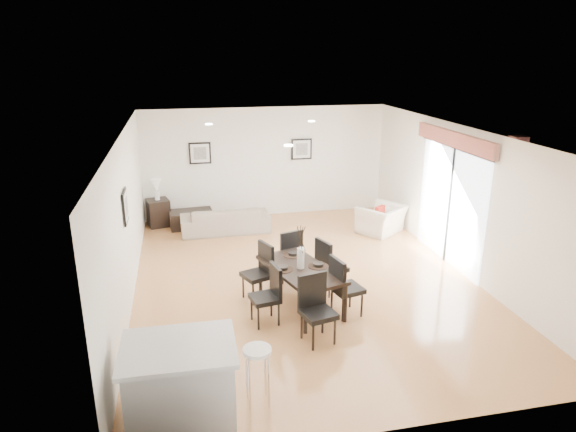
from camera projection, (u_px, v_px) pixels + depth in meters
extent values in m
plane|color=tan|center=(304.00, 279.00, 9.39)|extent=(8.00, 8.00, 0.00)
cube|color=white|center=(266.00, 162.00, 12.69)|extent=(6.00, 0.04, 2.70)
cube|color=white|center=(397.00, 322.00, 5.25)|extent=(6.00, 0.04, 2.70)
cube|color=white|center=(126.00, 221.00, 8.38)|extent=(0.04, 8.00, 2.70)
cube|color=white|center=(460.00, 199.00, 9.57)|extent=(0.04, 8.00, 2.70)
cube|color=white|center=(305.00, 132.00, 8.56)|extent=(6.00, 8.00, 0.02)
imported|color=gray|center=(225.00, 220.00, 11.77)|extent=(2.02, 0.83, 0.59)
imported|color=white|center=(381.00, 219.00, 11.71)|extent=(1.29, 1.26, 0.63)
imported|color=#375826|center=(530.00, 222.00, 11.53)|extent=(0.45, 0.45, 0.64)
cube|color=black|center=(301.00, 269.00, 8.22)|extent=(1.25, 1.80, 0.05)
cylinder|color=black|center=(305.00, 314.00, 7.53)|extent=(0.06, 0.06, 0.63)
cylinder|color=black|center=(260.00, 276.00, 8.80)|extent=(0.06, 0.06, 0.63)
cylinder|color=black|center=(345.00, 303.00, 7.85)|extent=(0.06, 0.06, 0.63)
cylinder|color=black|center=(296.00, 268.00, 9.13)|extent=(0.06, 0.06, 0.63)
cube|color=black|center=(265.00, 298.00, 7.78)|extent=(0.48, 0.48, 0.07)
cube|color=black|center=(276.00, 281.00, 7.77)|extent=(0.13, 0.42, 0.50)
cylinder|color=black|center=(252.00, 309.00, 7.94)|extent=(0.03, 0.03, 0.38)
cylinder|color=black|center=(271.00, 305.00, 8.06)|extent=(0.03, 0.03, 0.38)
cylinder|color=black|center=(258.00, 318.00, 7.65)|extent=(0.03, 0.03, 0.38)
cylinder|color=black|center=(279.00, 314.00, 7.77)|extent=(0.03, 0.03, 0.38)
cube|color=black|center=(257.00, 275.00, 8.54)|extent=(0.56, 0.56, 0.08)
cube|color=black|center=(266.00, 258.00, 8.55)|extent=(0.21, 0.42, 0.52)
cylinder|color=black|center=(243.00, 287.00, 8.66)|extent=(0.03, 0.03, 0.39)
cylinder|color=black|center=(260.00, 282.00, 8.84)|extent=(0.03, 0.03, 0.39)
cylinder|color=black|center=(253.00, 294.00, 8.39)|extent=(0.03, 0.03, 0.39)
cylinder|color=black|center=(271.00, 289.00, 8.57)|extent=(0.03, 0.03, 0.39)
cube|color=black|center=(347.00, 289.00, 8.04)|extent=(0.53, 0.53, 0.08)
cube|color=black|center=(337.00, 275.00, 7.87)|extent=(0.16, 0.44, 0.53)
cylinder|color=black|center=(362.00, 305.00, 8.03)|extent=(0.03, 0.03, 0.40)
cylinder|color=black|center=(343.00, 310.00, 7.89)|extent=(0.03, 0.03, 0.40)
cylinder|color=black|center=(350.00, 296.00, 8.33)|extent=(0.03, 0.03, 0.40)
cylinder|color=black|center=(332.00, 300.00, 8.19)|extent=(0.03, 0.03, 0.40)
cube|color=black|center=(332.00, 268.00, 8.80)|extent=(0.56, 0.56, 0.08)
cube|color=black|center=(323.00, 256.00, 8.62)|extent=(0.20, 0.43, 0.52)
cylinder|color=black|center=(346.00, 282.00, 8.82)|extent=(0.03, 0.03, 0.40)
cylinder|color=black|center=(329.00, 287.00, 8.65)|extent=(0.03, 0.03, 0.40)
cylinder|color=black|center=(334.00, 275.00, 9.10)|extent=(0.03, 0.03, 0.40)
cylinder|color=black|center=(318.00, 279.00, 8.93)|extent=(0.03, 0.03, 0.40)
cube|color=black|center=(318.00, 314.00, 7.27)|extent=(0.54, 0.54, 0.08)
cube|color=black|center=(312.00, 290.00, 7.35)|extent=(0.45, 0.16, 0.53)
cylinder|color=black|center=(313.00, 337.00, 7.12)|extent=(0.03, 0.03, 0.41)
cylinder|color=black|center=(302.00, 326.00, 7.42)|extent=(0.03, 0.03, 0.41)
cylinder|color=black|center=(335.00, 332.00, 7.27)|extent=(0.03, 0.03, 0.41)
cylinder|color=black|center=(323.00, 321.00, 7.57)|extent=(0.03, 0.03, 0.41)
cube|color=black|center=(287.00, 256.00, 9.30)|extent=(0.54, 0.54, 0.08)
cube|color=black|center=(292.00, 246.00, 9.06)|extent=(0.44, 0.18, 0.52)
cylinder|color=black|center=(290.00, 263.00, 9.60)|extent=(0.03, 0.03, 0.40)
cylinder|color=black|center=(299.00, 270.00, 9.31)|extent=(0.03, 0.03, 0.40)
cylinder|color=black|center=(274.00, 267.00, 9.44)|extent=(0.03, 0.03, 0.40)
cylinder|color=black|center=(283.00, 274.00, 9.16)|extent=(0.03, 0.03, 0.40)
cylinder|color=white|center=(301.00, 258.00, 8.16)|extent=(0.12, 0.12, 0.34)
cylinder|color=black|center=(318.00, 266.00, 8.27)|extent=(0.33, 0.33, 0.01)
cylinder|color=black|center=(318.00, 264.00, 8.26)|extent=(0.18, 0.18, 0.05)
cylinder|color=black|center=(293.00, 255.00, 8.71)|extent=(0.33, 0.33, 0.01)
cylinder|color=black|center=(293.00, 253.00, 8.70)|extent=(0.18, 0.18, 0.05)
cylinder|color=black|center=(283.00, 269.00, 8.15)|extent=(0.33, 0.33, 0.01)
cylinder|color=black|center=(283.00, 267.00, 8.14)|extent=(0.18, 0.18, 0.05)
cylinder|color=black|center=(309.00, 282.00, 7.71)|extent=(0.33, 0.33, 0.01)
cylinder|color=black|center=(309.00, 280.00, 7.70)|extent=(0.18, 0.18, 0.05)
cube|color=black|center=(191.00, 219.00, 12.12)|extent=(1.03, 0.67, 0.40)
cube|color=black|center=(159.00, 213.00, 12.17)|extent=(0.59, 0.59, 0.65)
cylinder|color=white|center=(157.00, 195.00, 12.03)|extent=(0.12, 0.12, 0.21)
cone|color=#EEE3CF|center=(156.00, 185.00, 11.96)|extent=(0.26, 0.26, 0.28)
cube|color=#A82115|center=(380.00, 213.00, 11.55)|extent=(0.29, 0.26, 0.30)
cube|color=silver|center=(181.00, 382.00, 5.82)|extent=(1.19, 0.90, 0.83)
cube|color=silver|center=(178.00, 348.00, 5.68)|extent=(1.29, 1.00, 0.06)
cylinder|color=white|center=(257.00, 351.00, 5.90)|extent=(0.34, 0.34, 0.05)
cylinder|color=silver|center=(265.00, 370.00, 6.14)|extent=(0.02, 0.02, 0.72)
cylinder|color=silver|center=(247.00, 373.00, 6.09)|extent=(0.02, 0.02, 0.72)
cylinder|color=silver|center=(249.00, 384.00, 5.88)|extent=(0.02, 0.02, 0.72)
cylinder|color=silver|center=(269.00, 382.00, 5.93)|extent=(0.02, 0.02, 0.72)
cube|color=black|center=(200.00, 153.00, 12.25)|extent=(0.52, 0.03, 0.52)
cube|color=white|center=(200.00, 153.00, 12.25)|extent=(0.44, 0.04, 0.44)
cube|color=#62615C|center=(200.00, 153.00, 12.25)|extent=(0.30, 0.04, 0.30)
cube|color=black|center=(302.00, 149.00, 12.75)|extent=(0.52, 0.03, 0.52)
cube|color=white|center=(302.00, 149.00, 12.75)|extent=(0.44, 0.04, 0.44)
cube|color=#62615C|center=(302.00, 149.00, 12.75)|extent=(0.30, 0.04, 0.30)
cube|color=black|center=(125.00, 206.00, 8.11)|extent=(0.03, 0.52, 0.52)
cube|color=white|center=(125.00, 206.00, 8.11)|extent=(0.04, 0.44, 0.44)
cube|color=#62615C|center=(125.00, 206.00, 8.11)|extent=(0.04, 0.30, 0.30)
cube|color=white|center=(450.00, 206.00, 9.91)|extent=(0.02, 2.40, 2.25)
cube|color=black|center=(449.00, 206.00, 9.91)|extent=(0.03, 0.05, 2.25)
cube|color=black|center=(455.00, 148.00, 9.56)|extent=(0.03, 2.50, 0.05)
cube|color=maroon|center=(454.00, 139.00, 9.50)|extent=(0.10, 2.70, 0.28)
plane|color=gray|center=(534.00, 252.00, 10.66)|extent=(6.00, 6.00, 0.00)
cube|color=brown|center=(514.00, 176.00, 12.79)|extent=(0.35, 0.35, 2.00)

